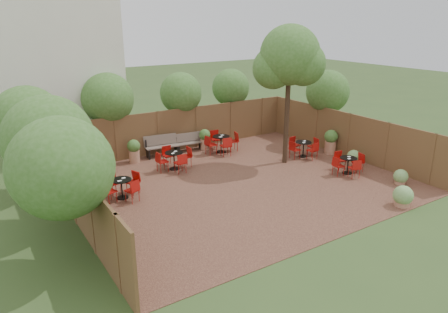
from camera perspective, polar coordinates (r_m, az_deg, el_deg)
ground at (r=15.85m, az=1.96°, el=-3.71°), size 80.00×80.00×0.00m
courtyard_paving at (r=15.84m, az=1.96°, el=-3.68°), size 12.00×10.00×0.02m
fence_back at (r=19.63m, az=-6.33°, el=3.69°), size 12.00×0.08×2.00m
fence_left at (r=13.25m, az=-19.95°, el=-4.82°), size 0.08×10.00×2.00m
fence_right at (r=19.41m, az=16.76°, el=2.82°), size 0.08×10.00×2.00m
neighbour_building at (r=20.51m, az=-22.14°, el=11.64°), size 5.00×4.00×8.00m
overhang_foliage at (r=15.57m, az=-11.63°, el=5.88°), size 15.56×10.54×2.53m
courtyard_tree at (r=17.31m, az=9.03°, el=13.02°), size 2.64×2.54×5.79m
park_bench_left at (r=19.01m, az=-8.62°, el=1.55°), size 1.58×0.67×0.95m
park_bench_right at (r=19.60m, az=-4.87°, el=2.05°), size 1.39×0.56×0.84m
bistro_tables at (r=17.36m, az=1.08°, el=-0.13°), size 9.95×6.64×0.90m
planters at (r=18.33m, az=-3.85°, el=1.33°), size 11.71×4.58×1.12m
low_shrubs at (r=16.55m, az=21.39°, el=-2.82°), size 2.56×4.36×0.72m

